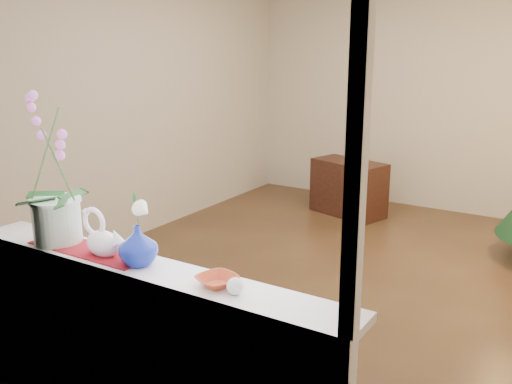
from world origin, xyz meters
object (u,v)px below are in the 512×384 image
orchid_pot (52,170)px  paperweight (235,286)px  amber_dish (217,282)px  side_table (349,188)px  blue_vase (138,242)px  swan (103,234)px

orchid_pot → paperweight: orchid_pot is taller
amber_dish → side_table: size_ratio=0.18×
blue_vase → side_table: (-0.68, 4.11, -0.72)m
paperweight → side_table: paperweight is taller
swan → amber_dish: 0.69m
amber_dish → side_table: bearing=105.4°
blue_vase → amber_dish: blue_vase is taller
swan → orchid_pot: bearing=156.9°
orchid_pot → blue_vase: bearing=-0.5°
orchid_pot → blue_vase: orchid_pot is taller
side_table → amber_dish: bearing=-57.5°
blue_vase → swan: bearing=-178.9°
blue_vase → paperweight: blue_vase is taller
orchid_pot → swan: size_ratio=2.94×
orchid_pot → side_table: size_ratio=0.94×
paperweight → side_table: (-1.25, 4.13, -0.64)m
orchid_pot → side_table: orchid_pot is taller
orchid_pot → paperweight: size_ratio=10.55×
orchid_pot → side_table: (-0.10, 4.10, -1.00)m
orchid_pot → paperweight: 1.20m
amber_dish → side_table: 4.30m
swan → amber_dish: swan is taller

